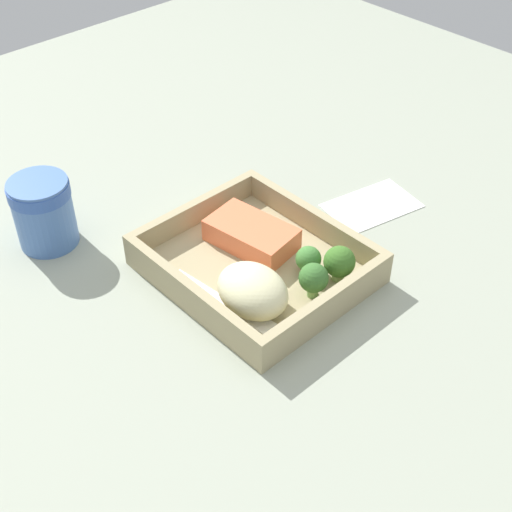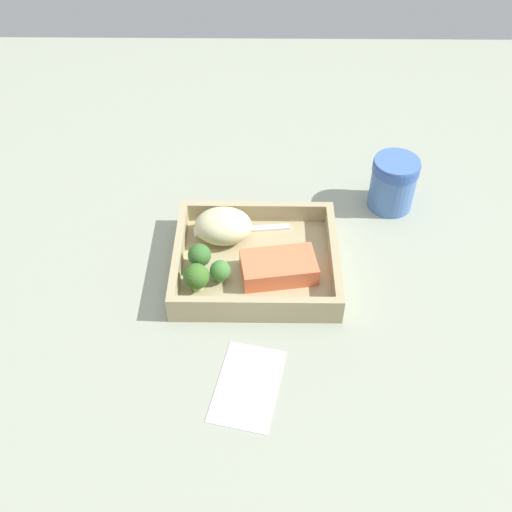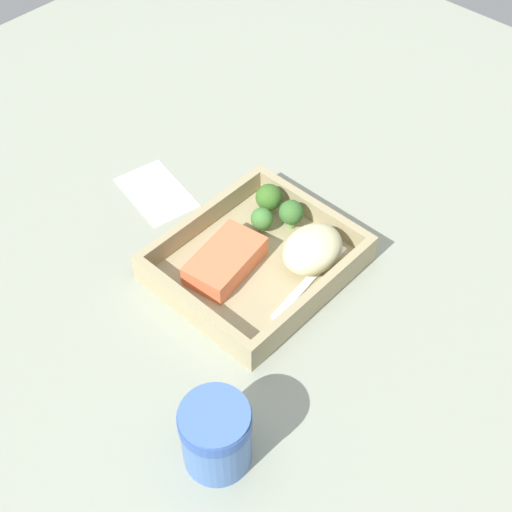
{
  "view_description": "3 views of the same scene",
  "coord_description": "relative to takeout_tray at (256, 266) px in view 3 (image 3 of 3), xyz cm",
  "views": [
    {
      "loc": [
        48.92,
        -45.74,
        59.58
      ],
      "look_at": [
        0.0,
        0.0,
        2.7
      ],
      "focal_mm": 50.0,
      "sensor_mm": 36.0,
      "label": 1
    },
    {
      "loc": [
        -0.73,
        65.05,
        68.14
      ],
      "look_at": [
        0.0,
        0.0,
        2.7
      ],
      "focal_mm": 42.0,
      "sensor_mm": 36.0,
      "label": 2
    },
    {
      "loc": [
        -46.78,
        -43.48,
        74.79
      ],
      "look_at": [
        0.0,
        0.0,
        2.7
      ],
      "focal_mm": 50.0,
      "sensor_mm": 36.0,
      "label": 3
    }
  ],
  "objects": [
    {
      "name": "receipt_slip",
      "position": [
        0.87,
        21.53,
        -0.48
      ],
      "size": [
        10.5,
        14.18,
        0.24
      ],
      "primitive_type": "cube",
      "rotation": [
        0.0,
        0.0,
        -0.21
      ],
      "color": "white",
      "rests_on": "ground_plane"
    },
    {
      "name": "tray_rim",
      "position": [
        0.0,
        0.0,
        2.24
      ],
      "size": [
        25.18,
        21.88,
        3.28
      ],
      "color": "tan",
      "rests_on": "takeout_tray"
    },
    {
      "name": "takeout_tray",
      "position": [
        0.0,
        0.0,
        0.0
      ],
      "size": [
        25.18,
        21.88,
        1.2
      ],
      "primitive_type": "cube",
      "color": "tan",
      "rests_on": "ground_plane"
    },
    {
      "name": "fork",
      "position": [
        3.47,
        -7.27,
        0.82
      ],
      "size": [
        15.89,
        3.36,
        0.44
      ],
      "color": "white",
      "rests_on": "takeout_tray"
    },
    {
      "name": "paper_cup",
      "position": [
        -23.16,
        -15.66,
        4.67
      ],
      "size": [
        7.86,
        7.86,
        9.42
      ],
      "color": "#476EB1",
      "rests_on": "ground_plane"
    },
    {
      "name": "broccoli_floret_2",
      "position": [
        8.56,
        1.19,
        3.25
      ],
      "size": [
        3.56,
        3.56,
        4.56
      ],
      "color": "#74A358",
      "rests_on": "takeout_tray"
    },
    {
      "name": "broccoli_floret_3",
      "position": [
        8.69,
        5.55,
        3.26
      ],
      "size": [
        3.88,
        3.88,
        4.71
      ],
      "color": "#8AAA64",
      "rests_on": "takeout_tray"
    },
    {
      "name": "mashed_potatoes",
      "position": [
        5.27,
        -5.46,
        3.33
      ],
      "size": [
        9.15,
        7.17,
        5.46
      ],
      "primitive_type": "ellipsoid",
      "color": "beige",
      "rests_on": "takeout_tray"
    },
    {
      "name": "ground_plane",
      "position": [
        0.0,
        0.0,
        -1.6
      ],
      "size": [
        160.0,
        160.0,
        2.0
      ],
      "primitive_type": "cube",
      "color": "#949C89"
    },
    {
      "name": "broccoli_floret_1",
      "position": [
        5.29,
        3.78,
        2.67
      ],
      "size": [
        3.18,
        3.18,
        3.74
      ],
      "color": "#80A762",
      "rests_on": "takeout_tray"
    },
    {
      "name": "salmon_fillet",
      "position": [
        -3.46,
        2.43,
        2.14
      ],
      "size": [
        12.08,
        8.13,
        3.07
      ],
      "primitive_type": "cube",
      "rotation": [
        0.0,
        0.0,
        0.15
      ],
      "color": "#F57348",
      "rests_on": "takeout_tray"
    }
  ]
}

